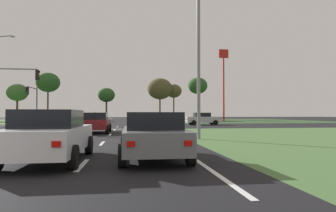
% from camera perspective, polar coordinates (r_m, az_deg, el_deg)
% --- Properties ---
extents(ground_plane, '(200.00, 200.00, 0.00)m').
position_cam_1_polar(ground_plane, '(34.93, -15.51, -3.84)').
color(ground_plane, black).
extents(grass_verge_far_right, '(35.00, 35.00, 0.01)m').
position_cam_1_polar(grass_verge_far_right, '(62.60, 11.74, -2.82)').
color(grass_verge_far_right, '#2D4C28').
rests_on(grass_verge_far_right, ground).
extents(median_island_near, '(1.20, 22.00, 0.14)m').
position_cam_1_polar(median_island_near, '(16.34, -24.78, -6.18)').
color(median_island_near, '#ADA89E').
rests_on(median_island_near, ground).
extents(median_island_far, '(1.20, 36.00, 0.14)m').
position_cam_1_polar(median_island_far, '(59.77, -12.20, -2.82)').
color(median_island_far, gray).
rests_on(median_island_far, ground).
extents(lane_dash_near, '(0.14, 2.00, 0.01)m').
position_cam_1_polar(lane_dash_near, '(8.60, -16.47, -11.03)').
color(lane_dash_near, silver).
rests_on(lane_dash_near, ground).
extents(lane_dash_second, '(0.14, 2.00, 0.01)m').
position_cam_1_polar(lane_dash_second, '(14.51, -12.78, -7.15)').
color(lane_dash_second, silver).
rests_on(lane_dash_second, ground).
extents(lane_dash_third, '(0.14, 2.00, 0.01)m').
position_cam_1_polar(lane_dash_third, '(20.47, -11.25, -5.51)').
color(lane_dash_third, silver).
rests_on(lane_dash_third, ground).
extents(lane_dash_fourth, '(0.14, 2.00, 0.01)m').
position_cam_1_polar(lane_dash_fourth, '(26.45, -10.42, -4.61)').
color(lane_dash_fourth, silver).
rests_on(lane_dash_fourth, ground).
extents(lane_dash_fifth, '(0.14, 2.00, 0.01)m').
position_cam_1_polar(lane_dash_fifth, '(32.44, -9.89, -4.05)').
color(lane_dash_fifth, silver).
rests_on(lane_dash_fifth, ground).
extents(edge_line_right, '(0.14, 24.00, 0.01)m').
position_cam_1_polar(edge_line_right, '(16.75, -0.52, -6.43)').
color(edge_line_right, silver).
rests_on(edge_line_right, ground).
extents(stop_bar_near, '(6.40, 0.50, 0.01)m').
position_cam_1_polar(stop_bar_near, '(27.62, -9.67, -4.49)').
color(stop_bar_near, silver).
rests_on(stop_bar_near, ground).
extents(crosswalk_bar_near, '(0.70, 2.80, 0.01)m').
position_cam_1_polar(crosswalk_bar_near, '(31.46, -28.50, -3.96)').
color(crosswalk_bar_near, silver).
rests_on(crosswalk_bar_near, ground).
extents(crosswalk_bar_second, '(0.70, 2.80, 0.01)m').
position_cam_1_polar(crosswalk_bar_second, '(31.07, -26.51, -4.02)').
color(crosswalk_bar_second, silver).
rests_on(crosswalk_bar_second, ground).
extents(crosswalk_bar_third, '(0.70, 2.80, 0.01)m').
position_cam_1_polar(crosswalk_bar_third, '(30.72, -24.48, -4.07)').
color(crosswalk_bar_third, silver).
rests_on(crosswalk_bar_third, ground).
extents(crosswalk_bar_fourth, '(0.70, 2.80, 0.01)m').
position_cam_1_polar(crosswalk_bar_fourth, '(30.40, -22.40, -4.12)').
color(crosswalk_bar_fourth, silver).
rests_on(crosswalk_bar_fourth, ground).
extents(crosswalk_bar_fifth, '(0.70, 2.80, 0.01)m').
position_cam_1_polar(crosswalk_bar_fifth, '(30.13, -20.28, -4.17)').
color(crosswalk_bar_fifth, silver).
rests_on(crosswalk_bar_fifth, ground).
extents(car_silver_near, '(4.44, 1.94, 1.58)m').
position_cam_1_polar(car_silver_near, '(37.84, 6.83, -2.48)').
color(car_silver_near, '#B7B7BC').
rests_on(car_silver_near, ground).
extents(car_grey_second, '(2.07, 4.31, 1.48)m').
position_cam_1_polar(car_grey_second, '(9.26, -2.96, -5.70)').
color(car_grey_second, slate).
rests_on(car_grey_second, ground).
extents(car_maroon_third, '(2.05, 4.50, 1.53)m').
position_cam_1_polar(car_maroon_third, '(22.69, -13.87, -3.14)').
color(car_maroon_third, maroon).
rests_on(car_maroon_third, ground).
extents(car_black_fifth, '(2.00, 4.53, 1.61)m').
position_cam_1_polar(car_black_fifth, '(54.72, -15.14, -2.13)').
color(car_black_fifth, black).
rests_on(car_black_fifth, ground).
extents(car_teal_sixth, '(1.96, 4.63, 1.56)m').
position_cam_1_polar(car_teal_sixth, '(64.59, -13.93, -2.07)').
color(car_teal_sixth, '#19565B').
rests_on(car_teal_sixth, ground).
extents(car_white_seventh, '(2.08, 4.60, 1.55)m').
position_cam_1_polar(car_white_seventh, '(9.46, -22.04, -5.30)').
color(car_white_seventh, silver).
rests_on(car_white_seventh, ground).
extents(traffic_signal_far_left, '(0.32, 4.06, 5.03)m').
position_cam_1_polar(traffic_signal_far_left, '(41.59, -24.92, 1.39)').
color(traffic_signal_far_left, gray).
rests_on(traffic_signal_far_left, ground).
extents(traffic_signal_near_left, '(4.34, 0.32, 5.77)m').
position_cam_1_polar(traffic_signal_near_left, '(30.11, -28.78, 3.44)').
color(traffic_signal_near_left, gray).
rests_on(traffic_signal_near_left, ground).
extents(street_lamp_near, '(1.57, 2.04, 8.66)m').
position_cam_1_polar(street_lamp_near, '(16.80, 5.74, 10.31)').
color(street_lamp_near, gray).
rests_on(street_lamp_near, ground).
extents(pedestrian_at_median, '(0.34, 0.34, 1.63)m').
position_cam_1_polar(pedestrian_at_median, '(43.27, -14.10, -1.91)').
color(pedestrian_at_median, '#9E8966').
rests_on(pedestrian_at_median, median_island_far).
extents(fastfood_pole_sign, '(1.80, 0.40, 13.59)m').
position_cam_1_polar(fastfood_pole_sign, '(56.15, 10.83, 6.99)').
color(fastfood_pole_sign, red).
rests_on(fastfood_pole_sign, ground).
extents(treeline_second, '(4.22, 4.22, 7.68)m').
position_cam_1_polar(treeline_second, '(68.16, -27.42, 2.34)').
color(treeline_second, '#423323').
rests_on(treeline_second, ground).
extents(treeline_third, '(4.97, 4.97, 10.35)m').
position_cam_1_polar(treeline_third, '(68.10, -22.45, 4.28)').
color(treeline_third, '#423323').
rests_on(treeline_third, ground).
extents(treeline_fourth, '(3.90, 3.90, 7.48)m').
position_cam_1_polar(treeline_fourth, '(69.22, -11.97, 2.09)').
color(treeline_fourth, '#423323').
rests_on(treeline_fourth, ground).
extents(treeline_fifth, '(3.66, 3.66, 8.24)m').
position_cam_1_polar(treeline_fifth, '(66.84, 1.13, 2.93)').
color(treeline_fifth, '#423323').
rests_on(treeline_fifth, ground).
extents(treeline_sixth, '(4.67, 4.67, 10.22)m').
position_cam_1_polar(treeline_sixth, '(70.75, 5.84, 3.94)').
color(treeline_sixth, '#423323').
rests_on(treeline_sixth, ground).
extents(treeline_seventh, '(5.59, 5.59, 9.43)m').
position_cam_1_polar(treeline_seventh, '(65.41, -1.59, 3.37)').
color(treeline_seventh, '#423323').
rests_on(treeline_seventh, ground).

